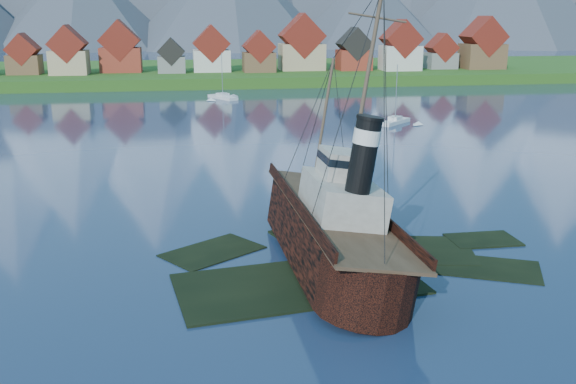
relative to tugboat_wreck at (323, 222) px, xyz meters
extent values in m
plane|color=#192A46|center=(-0.04, -3.71, -2.90)|extent=(1400.00, 1400.00, 0.00)
cube|color=black|center=(-3.04, -5.71, -3.22)|extent=(19.08, 11.42, 1.00)
cube|color=black|center=(5.96, 0.29, -3.28)|extent=(15.15, 9.76, 1.00)
cube|color=black|center=(1.96, 5.29, -3.18)|extent=(11.45, 9.06, 1.00)
cube|color=black|center=(11.96, -4.71, -3.32)|extent=(10.27, 8.34, 1.00)
cube|color=black|center=(-9.04, 2.29, -3.30)|extent=(9.42, 8.68, 1.00)
cube|color=black|center=(14.96, 1.29, -3.25)|extent=(6.00, 4.00, 1.00)
cube|color=#204714|center=(-0.04, 166.29, -2.90)|extent=(600.00, 80.00, 3.20)
cube|color=#3F3D38|center=(-0.04, 128.29, -2.90)|extent=(600.00, 2.50, 2.00)
cube|color=brown|center=(-56.04, 149.29, 2.85)|extent=(9.00, 8.00, 5.50)
cube|color=maroon|center=(-56.04, 149.29, 7.22)|extent=(9.16, 8.16, 9.16)
cube|color=tan|center=(-43.04, 146.29, 3.50)|extent=(10.50, 9.00, 6.80)
cube|color=maroon|center=(-43.04, 146.29, 8.79)|extent=(10.69, 9.18, 10.69)
cube|color=maroon|center=(-29.04, 152.29, 3.70)|extent=(12.00, 8.50, 7.20)
cube|color=maroon|center=(-29.04, 152.29, 9.46)|extent=(12.22, 8.67, 12.22)
cube|color=slate|center=(-14.04, 147.29, 2.50)|extent=(8.00, 7.00, 4.80)
cube|color=black|center=(-14.04, 147.29, 6.34)|extent=(8.15, 7.14, 8.15)
cube|color=beige|center=(-2.04, 150.29, 3.30)|extent=(11.00, 9.50, 6.40)
cube|color=maroon|center=(-2.04, 150.29, 8.48)|extent=(11.20, 9.69, 11.20)
cube|color=brown|center=(11.96, 146.29, 3.00)|extent=(9.50, 8.00, 5.80)
cube|color=maroon|center=(11.96, 146.29, 7.61)|extent=(9.67, 8.16, 9.67)
cube|color=tan|center=(25.96, 151.29, 4.10)|extent=(13.50, 10.00, 8.00)
cube|color=maroon|center=(25.96, 151.29, 10.53)|extent=(13.75, 10.20, 13.75)
cube|color=maroon|center=(41.96, 148.29, 3.20)|extent=(10.00, 8.50, 6.20)
cube|color=black|center=(41.96, 148.29, 8.10)|extent=(10.18, 8.67, 10.18)
cube|color=beige|center=(55.96, 145.29, 3.85)|extent=(11.50, 9.00, 7.50)
cube|color=maroon|center=(55.96, 145.29, 9.67)|extent=(11.71, 9.18, 11.71)
cube|color=slate|center=(70.96, 149.29, 2.60)|extent=(9.00, 7.50, 5.00)
cube|color=maroon|center=(70.96, 149.29, 6.72)|extent=(9.16, 7.65, 9.16)
cube|color=brown|center=(83.96, 147.29, 4.00)|extent=(12.50, 10.00, 7.80)
cube|color=maroon|center=(83.96, 147.29, 10.15)|extent=(12.73, 10.20, 12.73)
cone|color=#2D333D|center=(-70.04, 370.29, 24.10)|extent=(120.00, 120.00, 58.00)
cone|color=#2D333D|center=(109.96, 369.29, 20.10)|extent=(110.00, 110.00, 50.00)
cube|color=black|center=(0.00, -1.45, -0.73)|extent=(6.76, 19.47, 4.06)
cone|color=black|center=(0.00, 11.18, -0.73)|extent=(6.76, 6.76, 6.76)
cylinder|color=black|center=(0.00, -11.18, -0.73)|extent=(6.76, 6.76, 4.06)
cube|color=#4C3826|center=(0.00, -1.45, 1.40)|extent=(6.62, 25.68, 0.24)
cube|color=black|center=(-3.24, -1.45, 1.83)|extent=(0.19, 24.87, 0.87)
cube|color=black|center=(3.24, -1.45, 1.83)|extent=(0.19, 24.87, 0.87)
cube|color=#ADA89E|center=(0.00, -2.90, 2.85)|extent=(5.02, 8.21, 2.90)
cube|color=#ADA89E|center=(0.00, -1.93, 5.36)|extent=(3.48, 3.86, 2.12)
cylinder|color=black|center=(0.00, -6.08, 7.00)|extent=(1.83, 1.83, 5.41)
cylinder|color=silver|center=(0.00, -6.08, 8.35)|extent=(1.93, 1.93, 1.06)
cylinder|color=#473828|center=(0.00, 6.27, 7.29)|extent=(0.27, 0.27, 11.59)
cylinder|color=#473828|center=(0.00, -3.86, 12.69)|extent=(0.31, 0.31, 12.55)
cube|color=silver|center=(27.72, 64.38, -2.81)|extent=(7.45, 7.23, 1.17)
cube|color=silver|center=(27.72, 64.38, -1.88)|extent=(2.95, 2.93, 0.68)
cylinder|color=gray|center=(27.72, 64.38, 2.86)|extent=(0.14, 0.14, 10.17)
cube|color=silver|center=(-1.60, 106.60, -2.81)|extent=(6.93, 9.81, 1.18)
cube|color=silver|center=(-1.60, 106.60, -1.87)|extent=(3.23, 3.46, 0.69)
cylinder|color=gray|center=(-1.60, 106.60, 2.91)|extent=(0.14, 0.14, 10.25)
camera|label=1|loc=(-10.91, -49.26, 16.48)|focal=40.00mm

